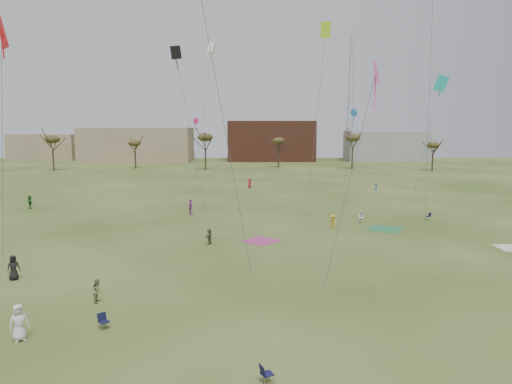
{
  "coord_description": "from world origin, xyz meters",
  "views": [
    {
      "loc": [
        -0.13,
        -27.26,
        11.13
      ],
      "look_at": [
        0.0,
        12.0,
        5.5
      ],
      "focal_mm": 33.43,
      "sensor_mm": 36.0,
      "label": 1
    }
  ],
  "objects_px": {
    "camp_chair_center": "(267,377)",
    "radio_tower": "(350,98)",
    "camp_chair_right": "(428,218)",
    "flyer_near_left": "(19,323)",
    "camp_chair_left": "(104,324)"
  },
  "relations": [
    {
      "from": "flyer_near_left",
      "to": "camp_chair_right",
      "type": "xyz_separation_m",
      "value": [
        32.47,
        31.12,
        -0.71
      ]
    },
    {
      "from": "camp_chair_left",
      "to": "radio_tower",
      "type": "distance_m",
      "value": 134.49
    },
    {
      "from": "camp_chair_right",
      "to": "flyer_near_left",
      "type": "bearing_deg",
      "value": -57.17
    },
    {
      "from": "flyer_near_left",
      "to": "camp_chair_center",
      "type": "xyz_separation_m",
      "value": [
        12.7,
        -4.14,
        -0.71
      ]
    },
    {
      "from": "camp_chair_center",
      "to": "camp_chair_left",
      "type": "bearing_deg",
      "value": 33.35
    },
    {
      "from": "camp_chair_center",
      "to": "camp_chair_right",
      "type": "distance_m",
      "value": 40.43
    },
    {
      "from": "camp_chair_right",
      "to": "radio_tower",
      "type": "relative_size",
      "value": 0.02
    },
    {
      "from": "radio_tower",
      "to": "camp_chair_right",
      "type": "bearing_deg",
      "value": -95.75
    },
    {
      "from": "flyer_near_left",
      "to": "camp_chair_left",
      "type": "xyz_separation_m",
      "value": [
        3.93,
        1.37,
        -0.71
      ]
    },
    {
      "from": "flyer_near_left",
      "to": "radio_tower",
      "type": "xyz_separation_m",
      "value": [
        42.31,
        128.87,
        18.24
      ]
    },
    {
      "from": "camp_chair_center",
      "to": "radio_tower",
      "type": "xyz_separation_m",
      "value": [
        29.61,
        133.01,
        18.95
      ]
    },
    {
      "from": "flyer_near_left",
      "to": "camp_chair_center",
      "type": "relative_size",
      "value": 2.23
    },
    {
      "from": "camp_chair_left",
      "to": "radio_tower",
      "type": "height_order",
      "value": "radio_tower"
    },
    {
      "from": "camp_chair_center",
      "to": "radio_tower",
      "type": "relative_size",
      "value": 0.02
    },
    {
      "from": "camp_chair_center",
      "to": "radio_tower",
      "type": "bearing_deg",
      "value": -37.06
    }
  ]
}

